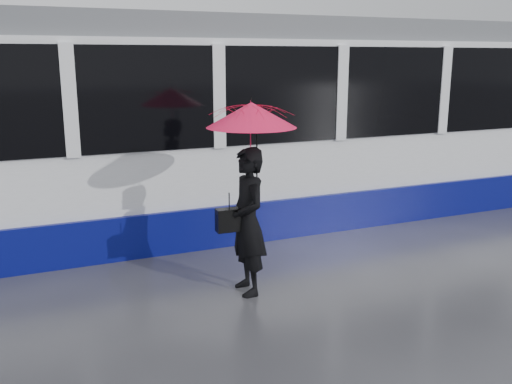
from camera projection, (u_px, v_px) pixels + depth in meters
name	position (u px, v px, depth m)	size (l,w,h in m)	color
ground	(236.00, 279.00, 7.23)	(90.00, 90.00, 0.00)	#2E2E33
rails	(180.00, 226.00, 9.45)	(34.00, 1.51, 0.02)	#3F3D38
tram	(98.00, 132.00, 8.60)	(26.00, 2.56, 3.35)	white
woman	(248.00, 222.00, 6.65)	(0.64, 0.42, 1.75)	black
umbrella	(251.00, 133.00, 6.42)	(1.05, 1.05, 1.18)	#EB1380
handbag	(229.00, 220.00, 6.57)	(0.32, 0.14, 0.45)	black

